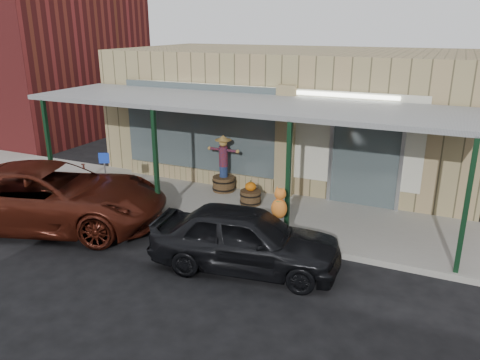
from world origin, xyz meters
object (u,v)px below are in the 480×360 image
at_px(parked_sedan, 246,238).
at_px(car_maroon, 51,196).
at_px(barrel_pumpkin, 251,196).
at_px(barrel_scarecrow, 224,172).
at_px(handicap_sign, 105,170).

height_order(parked_sedan, car_maroon, parked_sedan).
bearing_deg(parked_sedan, barrel_pumpkin, 13.05).
bearing_deg(car_maroon, barrel_scarecrow, -56.57).
xyz_separation_m(barrel_pumpkin, handicap_sign, (-3.83, -1.53, 0.68)).
height_order(handicap_sign, parked_sedan, parked_sedan).
xyz_separation_m(barrel_pumpkin, parked_sedan, (1.25, -3.16, 0.30)).
distance_m(barrel_scarecrow, handicap_sign, 3.46).
xyz_separation_m(handicap_sign, car_maroon, (-0.38, -1.66, -0.27)).
distance_m(handicap_sign, car_maroon, 1.73).
xyz_separation_m(handicap_sign, parked_sedan, (5.08, -1.63, -0.38)).
xyz_separation_m(barrel_scarecrow, car_maroon, (-3.03, -3.88, 0.08)).
distance_m(handicap_sign, parked_sedan, 5.35).
distance_m(barrel_pumpkin, car_maroon, 5.30).
height_order(handicap_sign, car_maroon, car_maroon).
relative_size(barrel_scarecrow, parked_sedan, 0.41).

